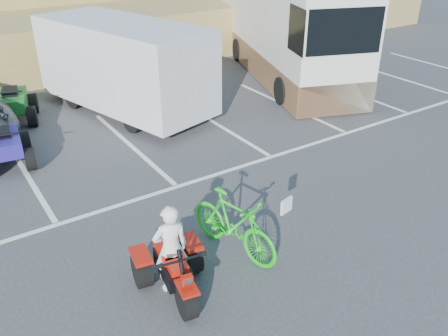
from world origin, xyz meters
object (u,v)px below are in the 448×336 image
rv_motorhome (283,31)px  rider (171,249)px  green_dirt_bike (234,224)px  quad_atv_blue (9,164)px  red_trike_atv (176,293)px  cargo_trailer (124,64)px  quad_atv_green (16,121)px

rv_motorhome → rider: bearing=-117.6°
green_dirt_bike → quad_atv_blue: 6.46m
rider → rv_motorhome: bearing=-128.0°
green_dirt_bike → quad_atv_blue: green_dirt_bike is taller
red_trike_atv → rider: (0.02, 0.15, 0.78)m
rider → quad_atv_blue: bearing=-68.3°
red_trike_atv → green_dirt_bike: size_ratio=0.77×
green_dirt_bike → cargo_trailer: (1.24, 7.64, 0.87)m
quad_atv_blue → quad_atv_green: bearing=82.3°
rv_motorhome → quad_atv_blue: bearing=-147.3°
green_dirt_bike → quad_atv_blue: bearing=102.4°
green_dirt_bike → cargo_trailer: 7.79m
rider → quad_atv_green: 8.95m
green_dirt_bike → quad_atv_green: bearing=90.2°
red_trike_atv → rv_motorhome: rv_motorhome is taller
rv_motorhome → quad_atv_green: (-9.79, 0.41, -1.54)m
rv_motorhome → quad_atv_green: bearing=-162.6°
quad_atv_green → cargo_trailer: bearing=-2.7°
red_trike_atv → rv_motorhome: bearing=52.4°
red_trike_atv → green_dirt_bike: (1.38, 0.38, 0.59)m
rider → green_dirt_bike: bearing=-160.9°
quad_atv_blue → green_dirt_bike: bearing=-57.8°
cargo_trailer → red_trike_atv: bearing=-123.7°
green_dirt_bike → cargo_trailer: cargo_trailer is taller
quad_atv_green → green_dirt_bike: bearing=-62.3°
green_dirt_bike → cargo_trailer: size_ratio=0.32×
quad_atv_blue → quad_atv_green: 2.92m
red_trike_atv → cargo_trailer: 8.57m
quad_atv_green → red_trike_atv: bearing=-71.4°
cargo_trailer → quad_atv_green: cargo_trailer is taller
red_trike_atv → quad_atv_blue: quad_atv_blue is taller
red_trike_atv → quad_atv_blue: 6.36m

